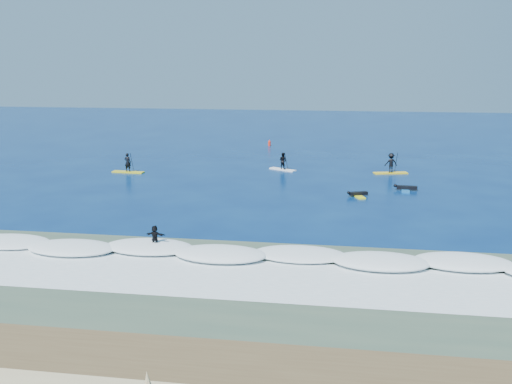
# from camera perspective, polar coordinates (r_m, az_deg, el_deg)

# --- Properties ---
(ground) EXTENTS (160.00, 160.00, 0.00)m
(ground) POSITION_cam_1_polar(r_m,az_deg,el_deg) (39.25, -1.80, -1.53)
(ground) COLOR #041D4E
(ground) RESTS_ON ground
(wet_sand_strip) EXTENTS (90.00, 5.00, 0.08)m
(wet_sand_strip) POSITION_cam_1_polar(r_m,az_deg,el_deg) (19.91, -13.64, -16.96)
(wet_sand_strip) COLOR brown
(wet_sand_strip) RESTS_ON ground
(shallow_water) EXTENTS (90.00, 13.00, 0.01)m
(shallow_water) POSITION_cam_1_polar(r_m,az_deg,el_deg) (26.27, -7.42, -9.07)
(shallow_water) COLOR #3A4F3D
(shallow_water) RESTS_ON ground
(breaking_wave) EXTENTS (40.00, 6.00, 0.30)m
(breaking_wave) POSITION_cam_1_polar(r_m,az_deg,el_deg) (29.89, -5.30, -6.26)
(breaking_wave) COLOR white
(breaking_wave) RESTS_ON ground
(whitewater) EXTENTS (34.00, 5.00, 0.02)m
(whitewater) POSITION_cam_1_polar(r_m,az_deg,el_deg) (27.17, -6.84, -8.31)
(whitewater) COLOR silver
(whitewater) RESTS_ON ground
(sup_paddler_left) EXTENTS (2.97, 0.98, 2.04)m
(sup_paddler_left) POSITION_cam_1_polar(r_m,az_deg,el_deg) (52.64, -12.69, 2.60)
(sup_paddler_left) COLOR gold
(sup_paddler_left) RESTS_ON ground
(sup_paddler_center) EXTENTS (2.64, 1.91, 1.87)m
(sup_paddler_center) POSITION_cam_1_polar(r_m,az_deg,el_deg) (52.60, 2.71, 2.96)
(sup_paddler_center) COLOR white
(sup_paddler_center) RESTS_ON ground
(sup_paddler_right) EXTENTS (3.12, 1.43, 2.13)m
(sup_paddler_right) POSITION_cam_1_polar(r_m,az_deg,el_deg) (52.29, 13.34, 2.71)
(sup_paddler_right) COLOR yellow
(sup_paddler_right) RESTS_ON ground
(prone_paddler_near) EXTENTS (1.56, 2.07, 0.42)m
(prone_paddler_near) POSITION_cam_1_polar(r_m,az_deg,el_deg) (43.04, 10.09, -0.23)
(prone_paddler_near) COLOR yellow
(prone_paddler_near) RESTS_ON ground
(prone_paddler_far) EXTENTS (1.80, 2.30, 0.47)m
(prone_paddler_far) POSITION_cam_1_polar(r_m,az_deg,el_deg) (45.82, 14.73, 0.36)
(prone_paddler_far) COLOR #1662AB
(prone_paddler_far) RESTS_ON ground
(wave_surfer) EXTENTS (1.73, 0.60, 1.23)m
(wave_surfer) POSITION_cam_1_polar(r_m,az_deg,el_deg) (30.63, -10.07, -4.52)
(wave_surfer) COLOR silver
(wave_surfer) RESTS_ON breaking_wave
(marker_buoy) EXTENTS (0.32, 0.32, 0.77)m
(marker_buoy) POSITION_cam_1_polar(r_m,az_deg,el_deg) (67.88, 1.35, 4.92)
(marker_buoy) COLOR red
(marker_buoy) RESTS_ON ground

